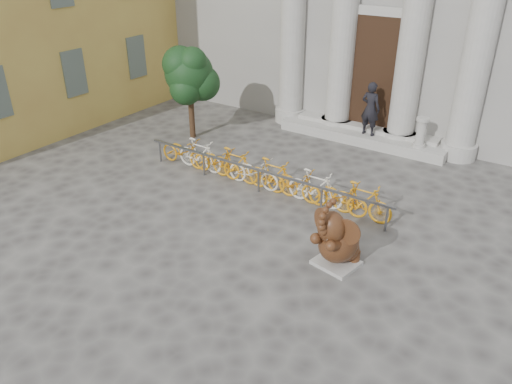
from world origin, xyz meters
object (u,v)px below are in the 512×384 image
Objects in this scene: elephant_statue at (338,240)px; tree at (189,75)px; pedestrian at (370,109)px; bike_rack at (263,173)px.

tree is (-7.69, 4.20, 1.63)m from elephant_statue.
elephant_statue is 7.48m from pedestrian.
pedestrian is (5.48, 2.91, -1.00)m from tree.
elephant_statue is 8.92m from tree.
tree is at bearing 155.31° from bike_rack.
elephant_statue is 0.23× the size of bike_rack.
elephant_statue reaches higher than bike_rack.
bike_rack is 5.09m from pedestrian.
bike_rack is 2.44× the size of tree.
tree is (-4.29, 1.97, 1.79)m from bike_rack.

